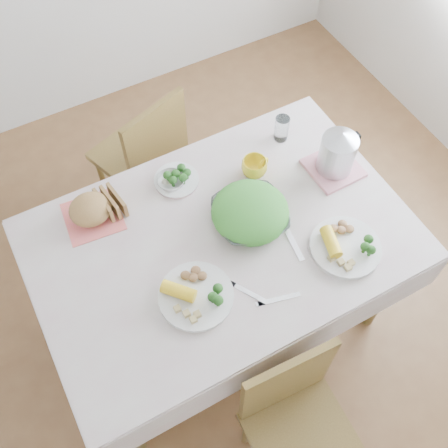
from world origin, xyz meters
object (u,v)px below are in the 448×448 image
salad_bowl (250,216)px  dinner_plate_right (345,248)px  chair_far (137,149)px  electric_kettle (338,151)px  chair_near (305,436)px  dinner_plate_left (196,296)px  yellow_mug (254,167)px  dining_table (222,281)px

salad_bowl → dinner_plate_right: (0.26, -0.29, -0.03)m
chair_far → electric_kettle: size_ratio=4.07×
chair_near → chair_far: bearing=92.5°
salad_bowl → dinner_plate_left: size_ratio=1.04×
chair_near → salad_bowl: size_ratio=2.89×
yellow_mug → chair_near: bearing=-108.8°
salad_bowl → dinner_plate_right: salad_bowl is taller
chair_near → electric_kettle: bearing=55.0°
dinner_plate_left → yellow_mug: bearing=39.7°
dinner_plate_left → yellow_mug: size_ratio=2.56×
dinner_plate_left → chair_far: bearing=81.1°
salad_bowl → chair_near: bearing=-104.1°
dinner_plate_left → dinner_plate_right: 0.62m
dinner_plate_right → dining_table: bearing=145.3°
chair_far → dinner_plate_left: (-0.16, -1.03, 0.31)m
chair_far → yellow_mug: chair_far is taller
chair_near → salad_bowl: (0.19, 0.77, 0.33)m
electric_kettle → dinner_plate_right: bearing=-139.3°
dinner_plate_left → electric_kettle: size_ratio=1.32×
dining_table → dinner_plate_right: size_ratio=4.97×
dining_table → chair_far: size_ratio=1.61×
salad_bowl → yellow_mug: (0.14, 0.20, 0.01)m
chair_near → dinner_plate_right: bearing=49.2°
chair_far → dinner_plate_right: 1.25m
dinner_plate_right → electric_kettle: (0.19, 0.35, 0.11)m
dinner_plate_left → electric_kettle: electric_kettle is taller
chair_far → dinner_plate_right: bearing=92.6°
dinner_plate_right → yellow_mug: (-0.13, 0.50, 0.03)m
salad_bowl → chair_far: bearing=102.5°
dinner_plate_right → electric_kettle: size_ratio=1.32×
dinner_plate_left → chair_near: bearing=-75.3°
chair_far → salad_bowl: 0.91m
dining_table → yellow_mug: bearing=38.4°
dining_table → chair_near: size_ratio=1.65×
chair_near → yellow_mug: chair_near is taller
chair_near → dinner_plate_right: (0.46, 0.48, 0.31)m
chair_far → dinner_plate_left: chair_far is taller
chair_near → salad_bowl: bearing=78.8°
chair_near → yellow_mug: (0.33, 0.98, 0.34)m
yellow_mug → dinner_plate_left: bearing=-140.3°
dining_table → electric_kettle: (0.59, 0.08, 0.51)m
salad_bowl → dinner_plate_right: 0.40m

